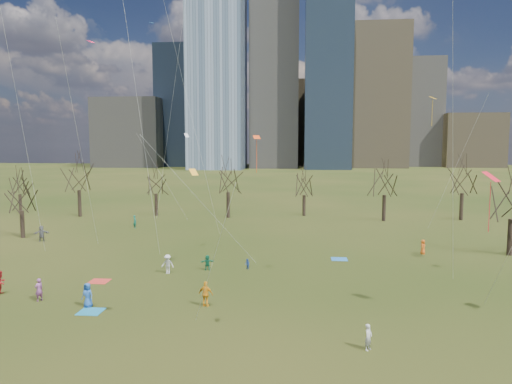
# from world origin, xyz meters

# --- Properties ---
(ground) EXTENTS (500.00, 500.00, 0.00)m
(ground) POSITION_xyz_m (0.00, 0.00, 0.00)
(ground) COLOR black
(ground) RESTS_ON ground
(downtown_skyline) EXTENTS (212.50, 78.00, 118.00)m
(downtown_skyline) POSITION_xyz_m (-2.43, 210.64, 39.01)
(downtown_skyline) COLOR slate
(downtown_skyline) RESTS_ON ground
(bare_tree_row) EXTENTS (113.04, 29.80, 9.50)m
(bare_tree_row) POSITION_xyz_m (-0.09, 37.22, 6.12)
(bare_tree_row) COLOR black
(bare_tree_row) RESTS_ON ground
(blanket_teal) EXTENTS (1.60, 1.50, 0.03)m
(blanket_teal) POSITION_xyz_m (-10.18, -1.65, 0.01)
(blanket_teal) COLOR teal
(blanket_teal) RESTS_ON ground
(blanket_navy) EXTENTS (1.60, 1.50, 0.03)m
(blanket_navy) POSITION_xyz_m (8.17, 14.65, 0.01)
(blanket_navy) COLOR #266AB3
(blanket_navy) RESTS_ON ground
(blanket_crimson) EXTENTS (1.60, 1.50, 0.03)m
(blanket_crimson) POSITION_xyz_m (-12.63, 5.17, 0.01)
(blanket_crimson) COLOR red
(blanket_crimson) RESTS_ON ground
(person_0) EXTENTS (0.95, 0.72, 1.75)m
(person_0) POSITION_xyz_m (-10.78, -0.82, 0.88)
(person_0) COLOR #2555A3
(person_0) RESTS_ON ground
(person_1) EXTENTS (0.61, 0.65, 1.50)m
(person_1) POSITION_xyz_m (7.95, -5.90, 0.75)
(person_1) COLOR silver
(person_1) RESTS_ON ground
(person_2) EXTENTS (0.71, 0.91, 1.84)m
(person_2) POSITION_xyz_m (-18.73, 1.33, 0.92)
(person_2) COLOR #A7171C
(person_2) RESTS_ON ground
(person_4) EXTENTS (1.14, 0.66, 1.83)m
(person_4) POSITION_xyz_m (-2.49, 0.10, 0.91)
(person_4) COLOR #FFA91C
(person_4) RESTS_ON ground
(person_5) EXTENTS (1.37, 0.78, 1.40)m
(person_5) POSITION_xyz_m (-4.27, 9.54, 0.70)
(person_5) COLOR #1A7751
(person_5) RESTS_ON ground
(person_7) EXTENTS (0.63, 0.73, 1.70)m
(person_7) POSITION_xyz_m (-14.94, 0.12, 0.85)
(person_7) COLOR #92498F
(person_7) RESTS_ON ground
(person_8) EXTENTS (0.60, 0.61, 0.99)m
(person_8) POSITION_xyz_m (-0.62, 10.02, 0.49)
(person_8) COLOR #24459D
(person_8) RESTS_ON ground
(person_9) EXTENTS (1.14, 0.70, 1.72)m
(person_9) POSITION_xyz_m (-7.56, 8.05, 0.86)
(person_9) COLOR silver
(person_9) RESTS_ON ground
(person_11) EXTENTS (1.81, 1.31, 1.89)m
(person_11) POSITION_xyz_m (-26.45, 20.12, 0.95)
(person_11) COLOR #5B5B5F
(person_11) RESTS_ON ground
(person_12) EXTENTS (0.79, 0.90, 1.56)m
(person_12) POSITION_xyz_m (17.12, 17.63, 0.78)
(person_12) COLOR orange
(person_12) RESTS_ON ground
(person_13) EXTENTS (0.73, 0.78, 1.78)m
(person_13) POSITION_xyz_m (-18.48, 29.68, 0.89)
(person_13) COLOR #186D57
(person_13) RESTS_ON ground
(kites_airborne) EXTENTS (56.64, 42.22, 32.46)m
(kites_airborne) POSITION_xyz_m (3.35, 10.88, 14.44)
(kites_airborne) COLOR #FF4B15
(kites_airborne) RESTS_ON ground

